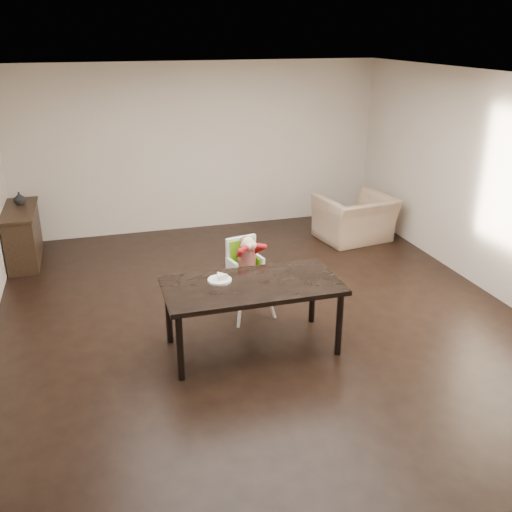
{
  "coord_description": "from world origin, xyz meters",
  "views": [
    {
      "loc": [
        -1.74,
        -5.64,
        3.17
      ],
      "look_at": [
        -0.12,
        -0.12,
        0.86
      ],
      "focal_mm": 40.0,
      "sensor_mm": 36.0,
      "label": 1
    }
  ],
  "objects_px": {
    "high_chair": "(246,259)",
    "sideboard": "(23,235)",
    "dining_table": "(252,291)",
    "armchair": "(356,211)"
  },
  "relations": [
    {
      "from": "dining_table",
      "to": "high_chair",
      "type": "height_order",
      "value": "high_chair"
    },
    {
      "from": "high_chair",
      "to": "sideboard",
      "type": "bearing_deg",
      "value": 124.32
    },
    {
      "from": "dining_table",
      "to": "armchair",
      "type": "height_order",
      "value": "armchair"
    },
    {
      "from": "armchair",
      "to": "sideboard",
      "type": "distance_m",
      "value": 5.01
    },
    {
      "from": "high_chair",
      "to": "sideboard",
      "type": "height_order",
      "value": "high_chair"
    },
    {
      "from": "high_chair",
      "to": "sideboard",
      "type": "distance_m",
      "value": 3.65
    },
    {
      "from": "armchair",
      "to": "dining_table",
      "type": "bearing_deg",
      "value": 38.78
    },
    {
      "from": "high_chair",
      "to": "sideboard",
      "type": "relative_size",
      "value": 0.78
    },
    {
      "from": "high_chair",
      "to": "armchair",
      "type": "distance_m",
      "value": 3.07
    },
    {
      "from": "armchair",
      "to": "sideboard",
      "type": "height_order",
      "value": "armchair"
    }
  ]
}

